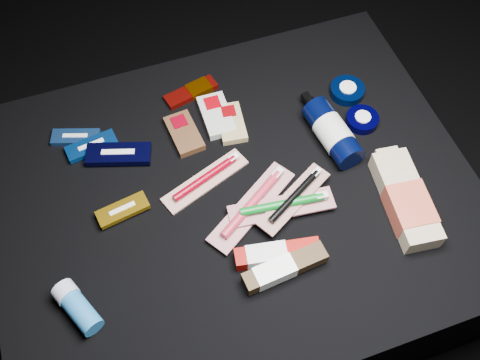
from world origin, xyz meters
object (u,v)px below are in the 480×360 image
object	(u,v)px
bodywash_bottle	(406,201)
toothpaste_carton_red	(273,254)
lotion_bottle	(333,133)
deodorant_stick	(77,307)

from	to	relation	value
bodywash_bottle	toothpaste_carton_red	distance (m)	0.29
bodywash_bottle	lotion_bottle	bearing A→B (deg)	117.52
deodorant_stick	lotion_bottle	bearing A→B (deg)	-5.87
deodorant_stick	toothpaste_carton_red	bearing A→B (deg)	-27.12
lotion_bottle	toothpaste_carton_red	xyz separation A→B (m)	(-0.21, -0.21, -0.02)
lotion_bottle	bodywash_bottle	xyz separation A→B (m)	(0.07, -0.19, -0.01)
bodywash_bottle	toothpaste_carton_red	bearing A→B (deg)	-169.64
bodywash_bottle	deodorant_stick	world-z (taller)	bodywash_bottle
deodorant_stick	toothpaste_carton_red	xyz separation A→B (m)	(0.37, -0.02, -0.01)
toothpaste_carton_red	lotion_bottle	bearing A→B (deg)	54.76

